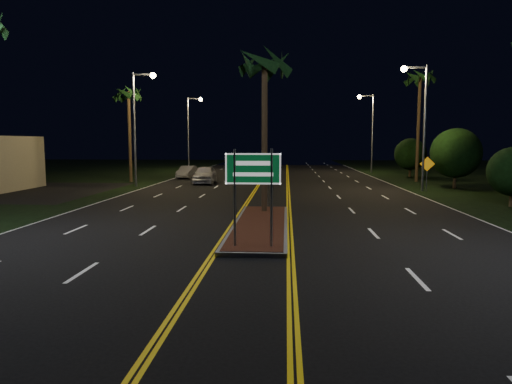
# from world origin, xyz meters

# --- Properties ---
(ground) EXTENTS (120.00, 120.00, 0.00)m
(ground) POSITION_xyz_m (0.00, 0.00, 0.00)
(ground) COLOR black
(ground) RESTS_ON ground
(median_island) EXTENTS (2.25, 10.25, 0.17)m
(median_island) POSITION_xyz_m (0.00, 7.00, 0.08)
(median_island) COLOR gray
(median_island) RESTS_ON ground
(highway_sign) EXTENTS (1.80, 0.08, 3.20)m
(highway_sign) POSITION_xyz_m (0.00, 2.80, 2.40)
(highway_sign) COLOR gray
(highway_sign) RESTS_ON ground
(streetlight_left_mid) EXTENTS (1.91, 0.44, 9.00)m
(streetlight_left_mid) POSITION_xyz_m (-10.61, 24.00, 5.66)
(streetlight_left_mid) COLOR gray
(streetlight_left_mid) RESTS_ON ground
(streetlight_left_far) EXTENTS (1.91, 0.44, 9.00)m
(streetlight_left_far) POSITION_xyz_m (-10.61, 44.00, 5.66)
(streetlight_left_far) COLOR gray
(streetlight_left_far) RESTS_ON ground
(streetlight_right_mid) EXTENTS (1.91, 0.44, 9.00)m
(streetlight_right_mid) POSITION_xyz_m (10.61, 22.00, 5.66)
(streetlight_right_mid) COLOR gray
(streetlight_right_mid) RESTS_ON ground
(streetlight_right_far) EXTENTS (1.91, 0.44, 9.00)m
(streetlight_right_far) POSITION_xyz_m (10.61, 42.00, 5.66)
(streetlight_right_far) COLOR gray
(streetlight_right_far) RESTS_ON ground
(palm_median) EXTENTS (2.40, 2.40, 8.30)m
(palm_median) POSITION_xyz_m (0.00, 10.50, 7.28)
(palm_median) COLOR #382819
(palm_median) RESTS_ON ground
(palm_left_far) EXTENTS (2.40, 2.40, 8.80)m
(palm_left_far) POSITION_xyz_m (-12.80, 28.00, 7.75)
(palm_left_far) COLOR #382819
(palm_left_far) RESTS_ON ground
(palm_right_far) EXTENTS (2.40, 2.40, 10.30)m
(palm_right_far) POSITION_xyz_m (12.80, 30.00, 9.14)
(palm_right_far) COLOR #382819
(palm_right_far) RESTS_ON ground
(shrub_mid) EXTENTS (3.78, 3.78, 4.62)m
(shrub_mid) POSITION_xyz_m (14.00, 24.00, 2.73)
(shrub_mid) COLOR #382819
(shrub_mid) RESTS_ON ground
(shrub_far) EXTENTS (3.24, 3.24, 3.96)m
(shrub_far) POSITION_xyz_m (13.80, 36.00, 2.34)
(shrub_far) COLOR #382819
(shrub_far) RESTS_ON ground
(car_near) EXTENTS (2.56, 5.48, 1.79)m
(car_near) POSITION_xyz_m (-5.95, 27.14, 0.90)
(car_near) COLOR #B9B9C0
(car_near) RESTS_ON ground
(car_far) EXTENTS (2.17, 4.39, 1.42)m
(car_far) POSITION_xyz_m (-8.75, 32.91, 0.71)
(car_far) COLOR #A3A4AC
(car_far) RESTS_ON ground
(warning_sign) EXTENTS (1.05, 0.16, 2.51)m
(warning_sign) POSITION_xyz_m (11.30, 22.01, 1.63)
(warning_sign) COLOR gray
(warning_sign) RESTS_ON ground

